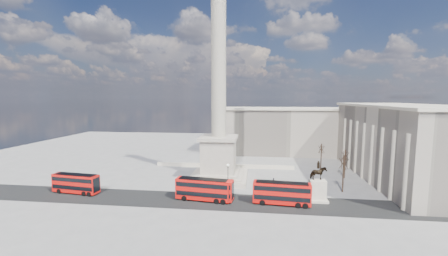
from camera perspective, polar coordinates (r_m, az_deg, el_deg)
ground at (r=65.41m, az=-1.69°, el=-11.75°), size 180.00×180.00×0.00m
asphalt_road at (r=55.51m, az=2.02°, el=-15.13°), size 120.00×9.00×0.01m
nelsons_column at (r=67.51m, az=-1.10°, el=0.06°), size 14.00×14.00×49.85m
balustrade_wall at (r=80.49m, az=0.01°, el=-7.86°), size 40.00×0.60×1.10m
building_east at (r=80.67m, az=33.08°, el=-2.52°), size 19.00×46.00×18.60m
building_northeast at (r=102.74m, az=12.77°, el=-0.50°), size 51.00×17.00×16.60m
red_bus_a at (r=55.66m, az=-4.28°, el=-12.57°), size 11.05×3.77×4.39m
red_bus_b at (r=55.82m, az=-3.53°, el=-12.56°), size 10.80×3.73×4.29m
red_bus_c at (r=54.65m, az=11.97°, el=-13.08°), size 10.90×3.38×4.35m
red_bus_e at (r=67.31m, az=-28.38°, el=-10.07°), size 10.44×3.56×4.15m
victorian_lamp at (r=59.79m, az=0.82°, el=-9.84°), size 0.53×0.53×6.21m
equestrian_statue at (r=58.04m, az=18.86°, el=-11.58°), size 3.87×2.90×8.10m
bare_tree_near at (r=64.34m, az=23.64°, el=-6.51°), size 1.91×1.91×8.38m
bare_tree_mid at (r=75.72m, az=23.90°, el=-5.09°), size 2.01×2.01×7.63m
bare_tree_far at (r=82.40m, az=19.60°, el=-3.97°), size 1.89×1.89×7.71m
pedestrian_walking at (r=64.62m, az=17.92°, el=-11.40°), size 0.78×0.60×1.92m
pedestrian_standing at (r=60.93m, az=14.76°, el=-12.44°), size 0.99×0.82×1.83m
pedestrian_crossing at (r=65.54m, az=10.27°, el=-10.96°), size 0.86×1.18×1.87m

